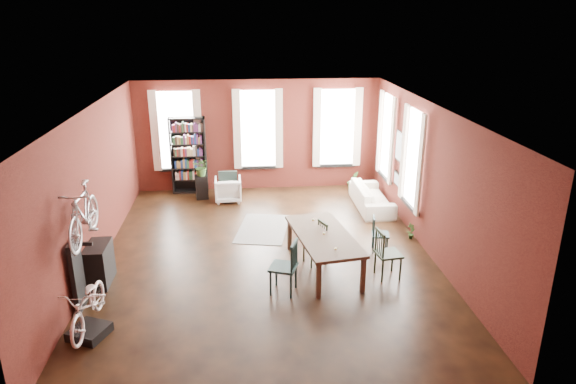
{
  "coord_description": "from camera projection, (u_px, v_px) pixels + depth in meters",
  "views": [
    {
      "loc": [
        -0.46,
        -10.04,
        5.01
      ],
      "look_at": [
        0.51,
        0.6,
        1.22
      ],
      "focal_mm": 32.0,
      "sensor_mm": 36.0,
      "label": 1
    }
  ],
  "objects": [
    {
      "name": "room",
      "position": [
        276.0,
        152.0,
        11.02
      ],
      "size": [
        9.0,
        9.04,
        3.22
      ],
      "color": "black",
      "rests_on": "ground"
    },
    {
      "name": "console_table",
      "position": [
        99.0,
        264.0,
        9.87
      ],
      "size": [
        0.4,
        0.8,
        0.8
      ],
      "primitive_type": "cube",
      "color": "black",
      "rests_on": "ground"
    },
    {
      "name": "plant_small",
      "position": [
        411.0,
        236.0,
        11.9
      ],
      "size": [
        0.38,
        0.43,
        0.14
      ],
      "primitive_type": "imported",
      "rotation": [
        0.0,
        0.0,
        0.58
      ],
      "color": "#305D25",
      "rests_on": "ground"
    },
    {
      "name": "plant_on_stand",
      "position": [
        202.0,
        169.0,
        14.21
      ],
      "size": [
        0.56,
        0.6,
        0.4
      ],
      "primitive_type": "imported",
      "rotation": [
        0.0,
        0.0,
        -0.22
      ],
      "color": "#345F26",
      "rests_on": "plant_stand"
    },
    {
      "name": "dining_table",
      "position": [
        323.0,
        252.0,
        10.41
      ],
      "size": [
        1.38,
        2.41,
        0.78
      ],
      "primitive_type": "cube",
      "rotation": [
        0.0,
        0.0,
        0.16
      ],
      "color": "#4F3D2F",
      "rests_on": "ground"
    },
    {
      "name": "cream_sofa",
      "position": [
        372.0,
        193.0,
        13.69
      ],
      "size": [
        0.61,
        2.08,
        0.81
      ],
      "primitive_type": "imported",
      "rotation": [
        0.0,
        0.0,
        1.57
      ],
      "color": "beige",
      "rests_on": "ground"
    },
    {
      "name": "plant_stand",
      "position": [
        202.0,
        187.0,
        14.4
      ],
      "size": [
        0.38,
        0.38,
        0.66
      ],
      "primitive_type": "cube",
      "rotation": [
        0.0,
        0.0,
        0.15
      ],
      "color": "black",
      "rests_on": "ground"
    },
    {
      "name": "dining_chair_a",
      "position": [
        283.0,
        267.0,
        9.52
      ],
      "size": [
        0.61,
        0.61,
        1.04
      ],
      "primitive_type": "cube",
      "rotation": [
        0.0,
        0.0,
        -1.91
      ],
      "color": "#183635",
      "rests_on": "ground"
    },
    {
      "name": "white_armchair",
      "position": [
        228.0,
        188.0,
        14.18
      ],
      "size": [
        0.73,
        0.69,
        0.73
      ],
      "primitive_type": "imported",
      "rotation": [
        0.0,
        0.0,
        3.17
      ],
      "color": "white",
      "rests_on": "ground"
    },
    {
      "name": "bike_trainer",
      "position": [
        89.0,
        332.0,
        8.34
      ],
      "size": [
        0.71,
        0.71,
        0.16
      ],
      "primitive_type": "cube",
      "rotation": [
        0.0,
        0.0,
        -0.41
      ],
      "color": "black",
      "rests_on": "ground"
    },
    {
      "name": "dining_chair_c",
      "position": [
        388.0,
        254.0,
        10.07
      ],
      "size": [
        0.52,
        0.52,
        1.0
      ],
      "primitive_type": "cube",
      "rotation": [
        0.0,
        0.0,
        1.71
      ],
      "color": "black",
      "rests_on": "ground"
    },
    {
      "name": "bookshelf",
      "position": [
        189.0,
        156.0,
        14.63
      ],
      "size": [
        1.0,
        0.32,
        2.2
      ],
      "primitive_type": "cube",
      "color": "black",
      "rests_on": "ground"
    },
    {
      "name": "striped_rug",
      "position": [
        263.0,
        229.0,
        12.46
      ],
      "size": [
        1.48,
        2.02,
        0.01
      ],
      "primitive_type": "cube",
      "rotation": [
        0.0,
        0.0,
        -0.2
      ],
      "color": "black",
      "rests_on": "ground"
    },
    {
      "name": "bicycle_hung",
      "position": [
        81.0,
        195.0,
        8.46
      ],
      "size": [
        0.47,
        1.0,
        1.66
      ],
      "primitive_type": "imported",
      "color": "#A5A8AD",
      "rests_on": "bike_wall_rack"
    },
    {
      "name": "bicycle_floor",
      "position": [
        85.0,
        284.0,
        8.09
      ],
      "size": [
        0.58,
        0.84,
        1.55
      ],
      "primitive_type": "imported",
      "rotation": [
        0.0,
        0.0,
        -0.05
      ],
      "color": "silver",
      "rests_on": "bike_trainer"
    },
    {
      "name": "dining_chair_b",
      "position": [
        315.0,
        243.0,
        10.63
      ],
      "size": [
        0.54,
        0.54,
        0.9
      ],
      "primitive_type": "cube",
      "rotation": [
        0.0,
        0.0,
        -1.21
      ],
      "color": "black",
      "rests_on": "ground"
    },
    {
      "name": "dining_chair_d",
      "position": [
        380.0,
        234.0,
        11.19
      ],
      "size": [
        0.43,
        0.43,
        0.79
      ],
      "primitive_type": "cube",
      "rotation": [
        0.0,
        0.0,
        1.38
      ],
      "color": "#173134",
      "rests_on": "ground"
    },
    {
      "name": "bike_wall_rack",
      "position": [
        77.0,
        275.0,
        8.94
      ],
      "size": [
        0.16,
        0.6,
        1.3
      ],
      "primitive_type": "cube",
      "color": "black",
      "rests_on": "ground"
    },
    {
      "name": "plant_by_sofa",
      "position": [
        353.0,
        186.0,
        15.06
      ],
      "size": [
        0.47,
        0.67,
        0.27
      ],
      "primitive_type": "imported",
      "rotation": [
        0.0,
        0.0,
        0.25
      ],
      "color": "#2E5A24",
      "rests_on": "ground"
    }
  ]
}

